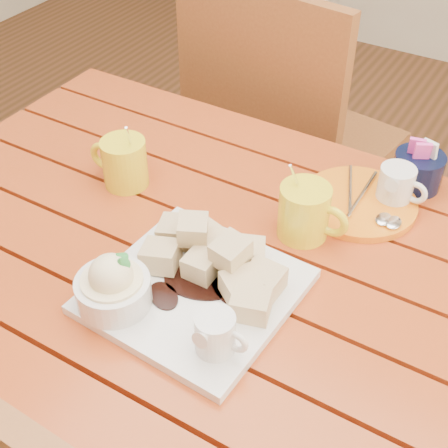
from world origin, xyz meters
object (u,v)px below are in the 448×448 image
Objects in this scene: coffee_mug_left at (123,162)px; dessert_plate at (179,283)px; table at (218,299)px; coffee_mug_right at (306,211)px; orange_saucer at (360,203)px; chair_far at (281,137)px.

dessert_plate is at bearing -40.55° from coffee_mug_left.
coffee_mug_left reaches higher than table.
dessert_plate is 2.06× the size of coffee_mug_right.
dessert_plate is at bearing -113.12° from orange_saucer.
table is at bearing -20.46° from coffee_mug_left.
orange_saucer is at bearing 57.18° from table.
coffee_mug_left is at bearing -158.26° from orange_saucer.
coffee_mug_right is 0.67m from chair_far.
dessert_plate is 0.31m from coffee_mug_left.
orange_saucer reaches higher than table.
chair_far is at bearing 129.98° from orange_saucer.
coffee_mug_right is (0.09, 0.23, 0.02)m from dessert_plate.
coffee_mug_left is at bearing 142.94° from dessert_plate.
chair_far reaches higher than coffee_mug_left.
chair_far reaches higher than orange_saucer.
coffee_mug_right is (0.34, 0.04, 0.00)m from coffee_mug_left.
coffee_mug_right is at bearing -113.95° from orange_saucer.
coffee_mug_right is at bearing 49.54° from table.
coffee_mug_left is at bearing 94.34° from chair_far.
dessert_plate reaches higher than table.
dessert_plate is 1.43× the size of orange_saucer.
chair_far is at bearing 82.99° from coffee_mug_left.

